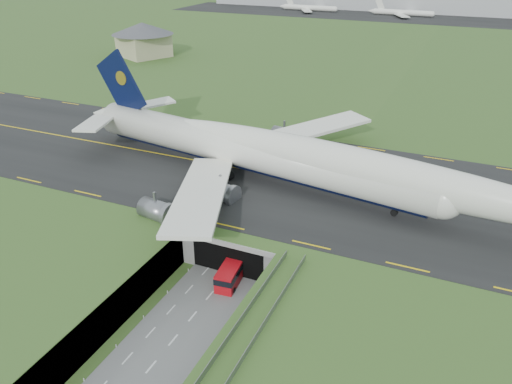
% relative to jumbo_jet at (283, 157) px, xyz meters
% --- Properties ---
extents(ground, '(900.00, 900.00, 0.00)m').
position_rel_jumbo_jet_xyz_m(ground, '(-0.68, -29.25, -11.79)').
color(ground, '#385A24').
rests_on(ground, ground).
extents(airfield_deck, '(800.00, 800.00, 6.00)m').
position_rel_jumbo_jet_xyz_m(airfield_deck, '(-0.68, -29.25, -8.79)').
color(airfield_deck, gray).
rests_on(airfield_deck, ground).
extents(trench_road, '(12.00, 75.00, 0.20)m').
position_rel_jumbo_jet_xyz_m(trench_road, '(-0.68, -36.75, -11.69)').
color(trench_road, slate).
rests_on(trench_road, ground).
extents(taxiway, '(800.00, 44.00, 0.18)m').
position_rel_jumbo_jet_xyz_m(taxiway, '(-0.68, 3.75, -5.70)').
color(taxiway, black).
rests_on(taxiway, airfield_deck).
extents(tunnel_portal, '(17.00, 22.30, 6.00)m').
position_rel_jumbo_jet_xyz_m(tunnel_portal, '(-0.68, -12.54, -8.46)').
color(tunnel_portal, gray).
rests_on(tunnel_portal, ground).
extents(jumbo_jet, '(102.84, 64.07, 21.45)m').
position_rel_jumbo_jet_xyz_m(jumbo_jet, '(0.00, 0.00, 0.00)').
color(jumbo_jet, white).
rests_on(jumbo_jet, ground).
extents(shuttle_tram, '(3.59, 7.69, 3.04)m').
position_rel_jumbo_jet_xyz_m(shuttle_tram, '(0.66, -22.84, -10.12)').
color(shuttle_tram, red).
rests_on(shuttle_tram, ground).
extents(service_building, '(31.22, 31.22, 12.83)m').
position_rel_jumbo_jet_xyz_m(service_building, '(-90.81, 86.20, 1.81)').
color(service_building, tan).
rests_on(service_building, ground).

